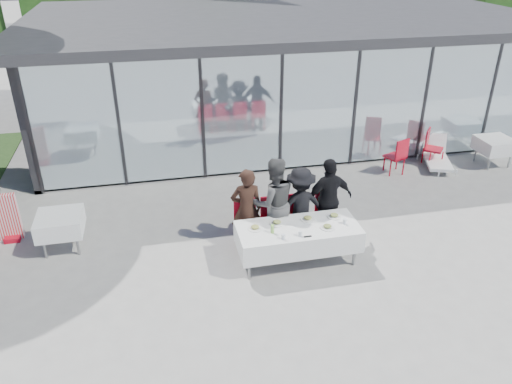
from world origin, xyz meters
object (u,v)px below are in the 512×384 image
(diner_chair_b, at_px, (272,218))
(plate_b, at_px, (277,223))
(diner_d, at_px, (329,199))
(plate_extra, at_px, (327,227))
(diner_chair_a, at_px, (246,221))
(lounger, at_px, (436,155))
(plate_a, at_px, (255,228))
(folded_eyeglasses, at_px, (308,236))
(spare_chair_b, at_px, (398,155))
(diner_chair_c, at_px, (299,215))
(dining_table, at_px, (298,237))
(diner_c, at_px, (300,205))
(diner_chair_d, at_px, (327,212))
(plate_c, at_px, (308,218))
(plate_d, at_px, (334,216))
(spare_chair_a, at_px, (431,146))
(diner_b, at_px, (274,203))
(juice_bottle, at_px, (272,229))
(spare_table_left, at_px, (60,224))
(spare_table_right, at_px, (495,145))
(diner_a, at_px, (247,209))

(diner_chair_b, relative_size, plate_b, 3.59)
(diner_d, height_order, plate_extra, diner_d)
(diner_chair_a, height_order, lounger, diner_chair_a)
(plate_extra, bearing_deg, diner_chair_b, 131.79)
(plate_a, relative_size, folded_eyeglasses, 1.94)
(diner_chair_a, xyz_separation_m, spare_chair_b, (4.42, 2.40, 0.00))
(diner_chair_c, bearing_deg, folded_eyeglasses, -98.89)
(dining_table, relative_size, plate_a, 8.33)
(diner_c, bearing_deg, diner_chair_b, -9.39)
(diner_chair_d, bearing_deg, plate_c, -137.43)
(diner_d, bearing_deg, plate_d, 74.75)
(diner_chair_c, distance_m, plate_a, 1.24)
(dining_table, distance_m, plate_b, 0.47)
(dining_table, distance_m, spare_chair_a, 5.90)
(diner_b, distance_m, juice_bottle, 0.82)
(diner_chair_b, relative_size, lounger, 0.67)
(lounger, bearing_deg, plate_d, -141.69)
(diner_chair_d, relative_size, plate_d, 3.59)
(juice_bottle, relative_size, spare_chair_b, 0.17)
(diner_chair_b, relative_size, folded_eyeglasses, 6.96)
(plate_extra, bearing_deg, juice_bottle, 176.81)
(diner_b, relative_size, diner_d, 1.07)
(dining_table, distance_m, diner_c, 0.78)
(plate_c, relative_size, spare_table_left, 0.32)
(folded_eyeglasses, distance_m, spare_table_right, 7.22)
(diner_a, height_order, diner_chair_c, diner_a)
(diner_d, relative_size, plate_d, 6.36)
(diner_chair_a, xyz_separation_m, spare_table_right, (7.21, 2.39, 0.02))
(diner_a, xyz_separation_m, diner_chair_d, (1.66, 0.06, -0.30))
(diner_a, height_order, plate_d, diner_a)
(plate_c, height_order, plate_extra, same)
(dining_table, relative_size, diner_chair_d, 2.32)
(folded_eyeglasses, bearing_deg, lounger, 38.35)
(dining_table, relative_size, spare_table_left, 2.63)
(spare_table_left, bearing_deg, diner_d, -7.81)
(spare_chair_a, relative_size, spare_chair_b, 1.00)
(diner_a, distance_m, plate_a, 0.59)
(diner_b, height_order, spare_table_right, diner_b)
(plate_d, bearing_deg, juice_bottle, -167.04)
(dining_table, xyz_separation_m, spare_table_left, (-4.37, 1.40, 0.02))
(diner_chair_a, xyz_separation_m, plate_b, (0.47, -0.56, 0.24))
(plate_c, relative_size, folded_eyeglasses, 1.94)
(diner_chair_c, distance_m, folded_eyeglasses, 1.14)
(dining_table, height_order, spare_table_left, dining_table)
(diner_b, distance_m, diner_c, 0.55)
(plate_extra, xyz_separation_m, juice_bottle, (-1.02, 0.06, 0.06))
(diner_b, relative_size, juice_bottle, 11.24)
(plate_extra, bearing_deg, diner_a, 147.78)
(plate_b, distance_m, spare_table_right, 7.36)
(dining_table, xyz_separation_m, diner_chair_a, (-0.83, 0.75, -0.00))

